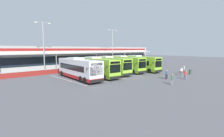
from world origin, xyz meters
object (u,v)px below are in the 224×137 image
pedestrian_in_dark_coat (186,74)px  pedestrian_child (172,79)px  coach_bus_leftmost (78,69)px  pedestrian_near_bin (184,69)px  litter_bin (190,72)px  coach_bus_rightmost (138,63)px  coach_bus_left_centre (96,67)px  coach_bus_centre (108,65)px  pedestrian_with_handbag (181,71)px  lamp_post_west (44,44)px  pedestrian_approaching_bus (167,74)px  lamp_post_centre (113,46)px  coach_bus_right_centre (123,64)px

pedestrian_in_dark_coat → pedestrian_child: bearing=-174.8°
coach_bus_leftmost → pedestrian_in_dark_coat: size_ratio=7.60×
pedestrian_near_bin → litter_bin: (-0.62, -1.62, -0.41)m
coach_bus_rightmost → pedestrian_child: coach_bus_rightmost is taller
coach_bus_left_centre → pedestrian_near_bin: coach_bus_left_centre is taller
litter_bin → pedestrian_near_bin: bearing=69.2°
coach_bus_centre → litter_bin: bearing=-46.4°
pedestrian_in_dark_coat → litter_bin: 6.77m
pedestrian_with_handbag → pedestrian_in_dark_coat: (-4.01, -2.56, 0.02)m
coach_bus_centre → lamp_post_west: bearing=137.1°
coach_bus_leftmost → pedestrian_with_handbag: 20.55m
coach_bus_leftmost → coach_bus_centre: bearing=7.6°
pedestrian_approaching_bus → pedestrian_child: bearing=-141.3°
lamp_post_west → lamp_post_centre: same height
coach_bus_leftmost → coach_bus_left_centre: (3.99, 0.17, 0.00)m
coach_bus_rightmost → pedestrian_in_dark_coat: coach_bus_rightmost is taller
pedestrian_child → litter_bin: bearing=10.7°
coach_bus_leftmost → pedestrian_child: 15.78m
coach_bus_leftmost → pedestrian_with_handbag: coach_bus_leftmost is taller
lamp_post_west → coach_bus_centre: bearing=-42.9°
pedestrian_near_bin → lamp_post_centre: bearing=96.9°
coach_bus_centre → pedestrian_with_handbag: coach_bus_centre is taller
lamp_post_west → lamp_post_centre: size_ratio=1.00×
coach_bus_left_centre → lamp_post_west: size_ratio=1.12×
coach_bus_leftmost → pedestrian_approaching_bus: coach_bus_leftmost is taller
pedestrian_with_handbag → litter_bin: (2.50, -0.75, -0.39)m
coach_bus_leftmost → lamp_post_centre: (18.17, 10.55, 4.50)m
coach_bus_centre → coach_bus_left_centre: bearing=-167.5°
coach_bus_centre → lamp_post_centre: (10.06, 9.46, 4.50)m
lamp_post_centre → pedestrian_near_bin: bearing=-83.1°
coach_bus_left_centre → coach_bus_rightmost: same height
coach_bus_leftmost → pedestrian_child: coach_bus_leftmost is taller
lamp_post_west → coach_bus_rightmost: bearing=-30.0°
pedestrian_near_bin → lamp_post_west: (-22.64, 20.32, 5.42)m
coach_bus_rightmost → lamp_post_centre: bearing=81.6°
pedestrian_with_handbag → litter_bin: 2.64m
coach_bus_rightmost → lamp_post_west: (-18.58, 10.74, 4.50)m
pedestrian_near_bin → lamp_post_west: lamp_post_west is taller
coach_bus_left_centre → pedestrian_with_handbag: coach_bus_left_centre is taller
coach_bus_left_centre → litter_bin: size_ratio=13.24×
coach_bus_right_centre → pedestrian_approaching_bus: size_ratio=7.60×
coach_bus_left_centre → coach_bus_rightmost: bearing=-1.9°
coach_bus_leftmost → coach_bus_left_centre: bearing=2.4°
pedestrian_approaching_bus → lamp_post_west: bearing=121.7°
coach_bus_centre → pedestrian_near_bin: size_ratio=7.60×
lamp_post_west → litter_bin: (22.03, -21.94, -5.82)m
coach_bus_right_centre → lamp_post_west: lamp_post_west is taller
coach_bus_centre → pedestrian_in_dark_coat: 15.35m
coach_bus_centre → coach_bus_right_centre: same height
litter_bin → coach_bus_leftmost: bearing=150.2°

